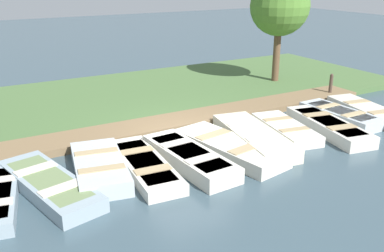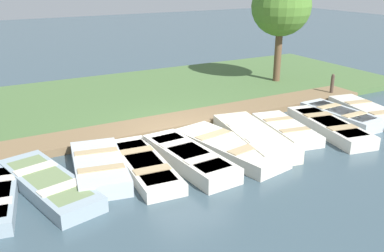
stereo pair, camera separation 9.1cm
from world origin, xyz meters
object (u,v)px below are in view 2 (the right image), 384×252
rowboat_6 (229,147)px  rowboat_7 (254,137)px  mooring_post_far (332,86)px  park_tree_left (281,7)px  rowboat_8 (286,129)px  rowboat_11 (369,112)px  rowboat_2 (48,184)px  rowboat_10 (341,116)px  rowboat_9 (329,126)px  rowboat_4 (144,165)px  rowboat_5 (189,157)px  rowboat_3 (99,167)px

rowboat_6 → rowboat_7: 1.14m
mooring_post_far → park_tree_left: bearing=-167.5°
rowboat_6 → rowboat_8: size_ratio=1.26×
rowboat_7 → rowboat_11: size_ratio=1.06×
rowboat_2 → rowboat_7: (-0.04, 6.05, 0.03)m
rowboat_2 → rowboat_6: 4.96m
rowboat_6 → rowboat_10: rowboat_10 is taller
rowboat_2 → rowboat_6: size_ratio=1.00×
rowboat_8 → mooring_post_far: (-2.29, 4.39, 0.34)m
rowboat_7 → rowboat_9: 2.74m
rowboat_9 → rowboat_8: bearing=-102.3°
rowboat_8 → mooring_post_far: size_ratio=2.91×
rowboat_6 → rowboat_2: bearing=-103.3°
mooring_post_far → rowboat_11: bearing=-13.9°
rowboat_4 → rowboat_5: rowboat_5 is taller
rowboat_5 → rowboat_6: 1.35m
rowboat_5 → park_tree_left: park_tree_left is taller
rowboat_3 → park_tree_left: size_ratio=0.64×
rowboat_3 → park_tree_left: bearing=127.4°
rowboat_7 → rowboat_10: (-0.17, 3.86, -0.01)m
rowboat_4 → mooring_post_far: bearing=109.8°
rowboat_2 → rowboat_8: size_ratio=1.26×
rowboat_2 → rowboat_8: (-0.20, 7.44, -0.02)m
rowboat_7 → park_tree_left: size_ratio=0.78×
rowboat_11 → rowboat_6: bearing=-76.4°
rowboat_6 → park_tree_left: (-5.50, 6.26, 3.28)m
rowboat_9 → rowboat_7: bearing=-87.8°
rowboat_8 → rowboat_11: rowboat_11 is taller
rowboat_10 → park_tree_left: bearing=163.8°
rowboat_7 → rowboat_11: bearing=100.6°
rowboat_8 → rowboat_10: bearing=101.3°
rowboat_4 → mooring_post_far: size_ratio=3.48×
rowboat_7 → rowboat_8: bearing=106.3°
rowboat_6 → rowboat_8: (-0.45, 2.48, -0.03)m
rowboat_2 → park_tree_left: bearing=101.8°
rowboat_8 → rowboat_10: size_ratio=1.01×
rowboat_11 → mooring_post_far: size_ratio=3.50×
rowboat_5 → rowboat_7: 2.48m
rowboat_10 → park_tree_left: size_ratio=0.61×
rowboat_5 → mooring_post_far: 8.70m
rowboat_8 → rowboat_5: bearing=-71.1°
rowboat_9 → park_tree_left: size_ratio=0.75×
rowboat_5 → mooring_post_far: bearing=105.0°
rowboat_6 → park_tree_left: bearing=120.9°
rowboat_7 → mooring_post_far: size_ratio=3.70×
rowboat_2 → rowboat_3: (-0.27, 1.32, 0.03)m
rowboat_10 → rowboat_11: (0.12, 1.33, -0.03)m
rowboat_9 → rowboat_3: bearing=-84.2°
rowboat_4 → rowboat_9: bearing=92.0°
rowboat_5 → park_tree_left: 9.99m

